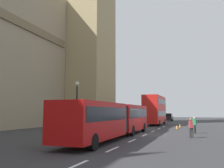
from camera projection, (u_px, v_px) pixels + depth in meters
The scene contains 10 objects.
ground_plane at pixel (147, 134), 23.89m from camera, with size 160.00×160.00×0.00m, color #333335.
lane_centre_marking at pixel (144, 135), 22.88m from camera, with size 29.80×0.16×0.01m.
articulated_bus at pixel (114, 118), 20.64m from camera, with size 16.66×2.54×2.90m.
double_decker_bus at pixel (155, 109), 40.91m from camera, with size 10.00×2.54×4.90m.
sedan_lead at pixel (169, 117), 58.15m from camera, with size 4.40×1.86×1.85m.
traffic_cone_west at pixel (177, 127), 30.76m from camera, with size 0.36×0.36×0.58m.
traffic_cone_middle at pixel (180, 126), 33.83m from camera, with size 0.36×0.36×0.58m.
street_lamp at pixel (77, 104), 23.89m from camera, with size 0.44×0.44×5.27m.
pedestrian_near_cones at pixel (191, 127), 20.55m from camera, with size 0.46×0.36×1.69m.
pedestrian_by_kerb at pixel (194, 125), 24.91m from camera, with size 0.38×0.46×1.69m.
Camera 1 is at (-24.08, -4.88, 2.24)m, focal length 38.22 mm.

